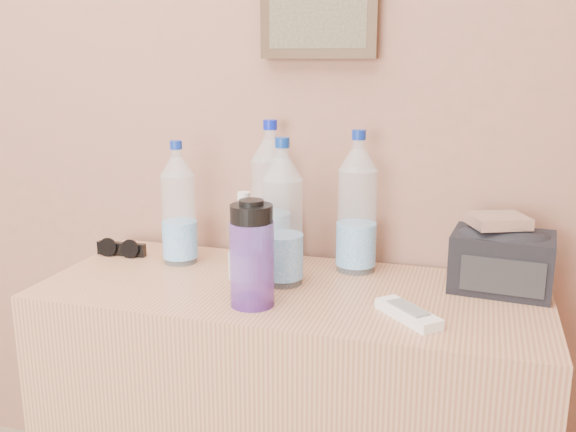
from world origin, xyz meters
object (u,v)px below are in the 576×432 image
object	(u,v)px
pet_large_c	(357,210)
toiletry_bag	(502,258)
nalgene_bottle	(252,254)
sunglasses	(122,249)
dresser	(290,426)
pet_large_a	(179,210)
pet_small	(245,252)
pet_large_d	(282,221)
ac_remote	(408,314)
foil_packet	(498,221)
pet_large_b	(271,199)

from	to	relation	value
pet_large_c	toiletry_bag	world-z (taller)	pet_large_c
nalgene_bottle	sunglasses	size ratio (longest dim) A/B	1.69
dresser	pet_large_a	distance (m)	0.63
nalgene_bottle	pet_large_c	bearing A→B (deg)	60.36
pet_large_c	pet_small	bearing A→B (deg)	-128.34
pet_large_d	pet_small	size ratio (longest dim) A/B	1.45
toiletry_bag	pet_large_c	bearing A→B (deg)	178.92
pet_large_a	ac_remote	size ratio (longest dim) A/B	1.96
nalgene_bottle	foil_packet	size ratio (longest dim) A/B	1.92
ac_remote	pet_large_a	bearing A→B (deg)	-153.24
nalgene_bottle	pet_large_d	bearing A→B (deg)	82.17
dresser	pet_large_d	xyz separation A→B (m)	(-0.03, 0.02, 0.53)
pet_large_d	pet_small	distance (m)	0.13
dresser	pet_large_c	bearing A→B (deg)	53.95
pet_large_c	toiletry_bag	xyz separation A→B (m)	(0.35, -0.04, -0.08)
pet_large_b	pet_large_c	size ratio (longest dim) A/B	1.04
ac_remote	foil_packet	size ratio (longest dim) A/B	1.34
pet_large_d	dresser	bearing A→B (deg)	-39.04
pet_large_c	foil_packet	bearing A→B (deg)	-7.44
ac_remote	pet_large_c	bearing A→B (deg)	166.07
dresser	nalgene_bottle	world-z (taller)	nalgene_bottle
ac_remote	toiletry_bag	distance (m)	0.31
pet_large_a	ac_remote	distance (m)	0.68
dresser	sunglasses	xyz separation A→B (m)	(-0.52, 0.11, 0.39)
pet_large_b	pet_large_d	size ratio (longest dim) A/B	1.06
pet_large_a	sunglasses	world-z (taller)	pet_large_a
pet_large_a	toiletry_bag	bearing A→B (deg)	2.08
toiletry_bag	pet_large_d	bearing A→B (deg)	-162.59
pet_small	foil_packet	xyz separation A→B (m)	(0.54, 0.22, 0.06)
sunglasses	toiletry_bag	xyz separation A→B (m)	(1.00, 0.02, 0.06)
sunglasses	pet_large_b	bearing A→B (deg)	9.04
pet_large_b	foil_packet	bearing A→B (deg)	-6.61
pet_small	nalgene_bottle	size ratio (longest dim) A/B	1.03
pet_large_c	nalgene_bottle	world-z (taller)	pet_large_c
ac_remote	pet_large_b	bearing A→B (deg)	-171.56
pet_large_b	sunglasses	distance (m)	0.44
pet_large_a	pet_large_c	xyz separation A→B (m)	(0.46, 0.07, 0.02)
sunglasses	ac_remote	size ratio (longest dim) A/B	0.85
pet_large_d	foil_packet	distance (m)	0.50
pet_large_c	pet_small	world-z (taller)	pet_large_c
pet_large_d	sunglasses	world-z (taller)	pet_large_d
pet_large_a	pet_large_b	world-z (taller)	pet_large_b
dresser	ac_remote	size ratio (longest dim) A/B	7.19
toiletry_bag	nalgene_bottle	bearing A→B (deg)	-148.15
dresser	foil_packet	bearing A→B (deg)	15.21
pet_small	sunglasses	distance (m)	0.49
pet_large_b	sunglasses	bearing A→B (deg)	-168.12
pet_large_a	pet_large_d	size ratio (longest dim) A/B	0.92
toiletry_bag	foil_packet	size ratio (longest dim) A/B	1.82
toiletry_bag	foil_packet	xyz separation A→B (m)	(-0.02, -0.00, 0.09)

